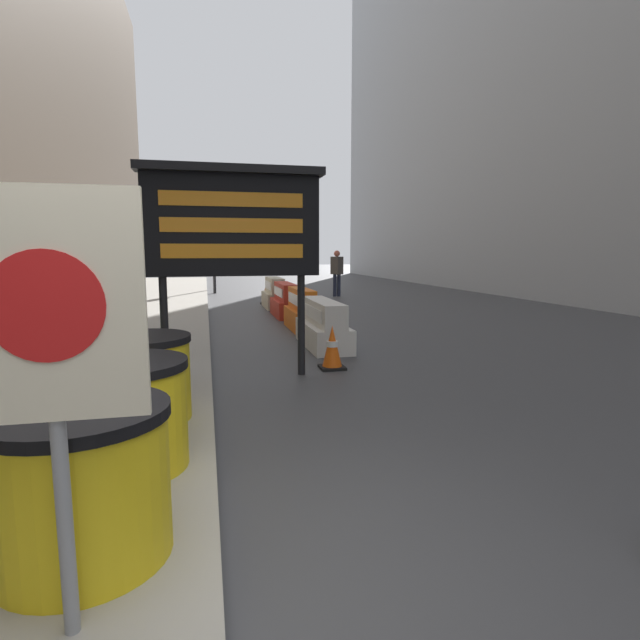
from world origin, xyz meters
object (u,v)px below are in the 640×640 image
at_px(barrel_drum_foreground, 81,483).
at_px(message_board, 233,224).
at_px(jersey_barrier_red_striped, 286,302).
at_px(pedestrian_worker, 337,269).
at_px(traffic_cone_near, 266,294).
at_px(traffic_cone_mid, 332,348).
at_px(traffic_light_near_curb, 213,222).
at_px(jersey_barrier_white, 323,326).
at_px(barrel_drum_back, 142,378).
at_px(barrel_drum_middle, 125,414).
at_px(warning_sign, 49,335).
at_px(jersey_barrier_orange_near, 302,312).
at_px(jersey_barrier_cream, 275,294).

relative_size(barrel_drum_foreground, message_board, 0.32).
bearing_deg(jersey_barrier_red_striped, pedestrian_worker, 62.49).
xyz_separation_m(traffic_cone_near, pedestrian_worker, (2.88, 2.11, 0.67)).
xyz_separation_m(message_board, traffic_cone_mid, (1.37, 0.23, -1.71)).
height_order(message_board, traffic_light_near_curb, traffic_light_near_curb).
relative_size(jersey_barrier_white, pedestrian_worker, 1.12).
relative_size(barrel_drum_back, jersey_barrier_white, 0.46).
bearing_deg(message_board, traffic_cone_near, 80.77).
bearing_deg(barrel_drum_middle, jersey_barrier_red_striped, 74.28).
xyz_separation_m(jersey_barrier_white, traffic_cone_near, (-0.12, 7.41, -0.03)).
distance_m(barrel_drum_foreground, jersey_barrier_white, 6.48).
height_order(barrel_drum_middle, traffic_light_near_curb, traffic_light_near_curb).
relative_size(jersey_barrier_white, traffic_cone_mid, 3.04).
bearing_deg(traffic_cone_near, warning_sign, -99.92).
bearing_deg(jersey_barrier_orange_near, traffic_cone_near, 91.25).
height_order(jersey_barrier_orange_near, pedestrian_worker, pedestrian_worker).
height_order(message_board, traffic_cone_mid, message_board).
xyz_separation_m(jersey_barrier_cream, traffic_light_near_curb, (-1.65, 5.55, 2.42)).
bearing_deg(traffic_cone_near, jersey_barrier_orange_near, -88.75).
bearing_deg(jersey_barrier_white, traffic_cone_near, 90.92).
height_order(barrel_drum_back, warning_sign, warning_sign).
relative_size(warning_sign, traffic_cone_mid, 2.78).
xyz_separation_m(jersey_barrier_white, pedestrian_worker, (2.76, 9.52, 0.64)).
height_order(barrel_drum_middle, traffic_cone_mid, barrel_drum_middle).
bearing_deg(warning_sign, barrel_drum_foreground, 96.64).
bearing_deg(jersey_barrier_cream, barrel_drum_middle, -102.90).
xyz_separation_m(barrel_drum_back, jersey_barrier_red_striped, (2.57, 8.05, -0.17)).
bearing_deg(traffic_cone_near, pedestrian_worker, 36.25).
bearing_deg(message_board, traffic_light_near_curb, 90.08).
bearing_deg(traffic_cone_mid, jersey_barrier_cream, 88.14).
distance_m(barrel_drum_foreground, barrel_drum_middle, 1.05).
height_order(traffic_light_near_curb, pedestrian_worker, traffic_light_near_curb).
bearing_deg(traffic_cone_near, jersey_barrier_cream, -83.88).
height_order(jersey_barrier_white, pedestrian_worker, pedestrian_worker).
distance_m(jersey_barrier_white, jersey_barrier_cream, 6.30).
bearing_deg(message_board, barrel_drum_back, -115.83).
relative_size(warning_sign, message_board, 0.64).
distance_m(barrel_drum_foreground, jersey_barrier_orange_near, 8.34).
xyz_separation_m(barrel_drum_back, message_board, (0.94, 1.94, 1.47)).
relative_size(barrel_drum_middle, jersey_barrier_red_striped, 0.50).
bearing_deg(jersey_barrier_red_striped, message_board, -104.94).
distance_m(warning_sign, jersey_barrier_cream, 13.06).
relative_size(barrel_drum_middle, traffic_light_near_curb, 0.23).
bearing_deg(message_board, jersey_barrier_white, 49.36).
bearing_deg(jersey_barrier_cream, jersey_barrier_orange_near, -90.00).
bearing_deg(pedestrian_worker, traffic_cone_mid, -37.52).
bearing_deg(barrel_drum_foreground, traffic_cone_near, 79.42).
height_order(jersey_barrier_red_striped, jersey_barrier_cream, jersey_barrier_cream).
height_order(warning_sign, traffic_cone_mid, warning_sign).
xyz_separation_m(jersey_barrier_orange_near, jersey_barrier_cream, (-0.00, 4.30, 0.01)).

